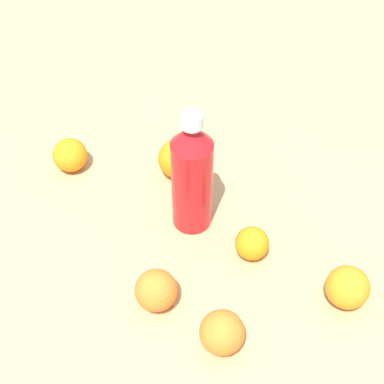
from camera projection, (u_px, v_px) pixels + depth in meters
name	position (u px, v px, depth m)	size (l,w,h in m)	color
ground_plane	(171.00, 218.00, 1.09)	(2.40, 2.40, 0.00)	tan
water_bottle	(192.00, 176.00, 0.99)	(0.08, 0.08, 0.26)	red
orange_0	(156.00, 290.00, 0.94)	(0.07, 0.07, 0.07)	orange
orange_1	(70.00, 155.00, 1.16)	(0.07, 0.07, 0.07)	orange
orange_2	(348.00, 287.00, 0.94)	(0.07, 0.07, 0.07)	orange
orange_3	(178.00, 159.00, 1.14)	(0.08, 0.08, 0.08)	orange
orange_4	(252.00, 243.00, 1.01)	(0.06, 0.06, 0.06)	orange
orange_5	(222.00, 332.00, 0.88)	(0.07, 0.07, 0.07)	orange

